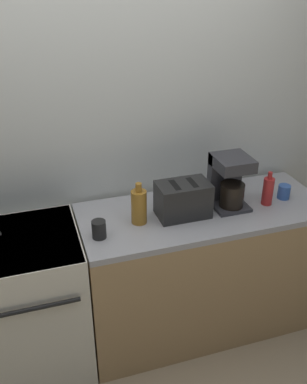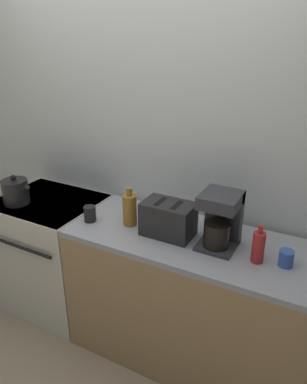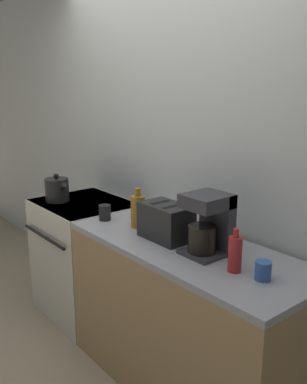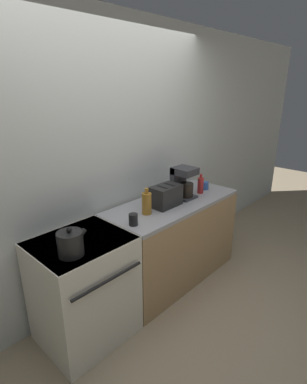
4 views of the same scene
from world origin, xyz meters
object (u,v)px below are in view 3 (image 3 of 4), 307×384
at_px(toaster, 166,222).
at_px(bottle_red, 235,254).
at_px(kettle, 57,190).
at_px(bottle_amber, 138,211).
at_px(coffee_maker, 209,223).
at_px(cup_blue, 263,271).
at_px(stove, 86,256).
at_px(cup_black, 105,213).

distance_m(toaster, bottle_red, 0.53).
relative_size(kettle, bottle_red, 1.05).
bearing_deg(bottle_red, kettle, -177.25).
xyz_separation_m(toaster, bottle_amber, (-0.26, -0.00, 0.00)).
height_order(coffee_maker, cup_blue, coffee_maker).
height_order(stove, bottle_amber, bottle_amber).
bearing_deg(toaster, cup_black, -170.64).
bearing_deg(cup_blue, toaster, 179.89).
relative_size(coffee_maker, bottle_red, 1.51).
xyz_separation_m(kettle, toaster, (1.12, 0.11, 0.01)).
distance_m(toaster, bottle_amber, 0.26).
bearing_deg(coffee_maker, cup_black, -171.78).
xyz_separation_m(cup_black, cup_blue, (1.18, 0.08, -0.01)).
bearing_deg(stove, coffee_maker, 0.58).
xyz_separation_m(stove, bottle_amber, (0.70, -0.02, 0.53)).
bearing_deg(cup_black, coffee_maker, 8.22).
bearing_deg(coffee_maker, toaster, -173.72).
distance_m(stove, bottle_amber, 0.88).
xyz_separation_m(bottle_amber, cup_black, (-0.24, -0.08, -0.05)).
height_order(toaster, bottle_amber, bottle_amber).
bearing_deg(bottle_red, toaster, 176.47).
relative_size(coffee_maker, bottle_amber, 1.31).
bearing_deg(toaster, coffee_maker, 6.28).
bearing_deg(stove, cup_blue, -0.76).
distance_m(bottle_red, cup_blue, 0.15).
xyz_separation_m(toaster, coffee_maker, (0.30, 0.03, 0.06)).
distance_m(coffee_maker, bottle_red, 0.25).
bearing_deg(kettle, cup_black, 2.67).
relative_size(bottle_red, cup_blue, 2.42).
bearing_deg(cup_blue, coffee_maker, 174.68).
distance_m(bottle_amber, bottle_red, 0.80).
height_order(kettle, bottle_red, bottle_red).
bearing_deg(cup_blue, stove, 179.24).
distance_m(coffee_maker, cup_blue, 0.39).
relative_size(cup_black, cup_blue, 1.14).
bearing_deg(kettle, coffee_maker, 5.85).
xyz_separation_m(kettle, bottle_red, (1.65, 0.08, 0.00)).
distance_m(stove, coffee_maker, 1.40).
relative_size(toaster, coffee_maker, 0.93).
relative_size(kettle, bottle_amber, 0.91).
bearing_deg(bottle_amber, stove, 178.29).
height_order(stove, coffee_maker, coffee_maker).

